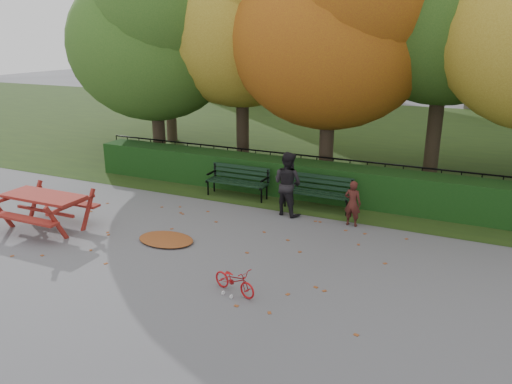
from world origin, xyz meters
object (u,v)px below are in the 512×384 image
at_px(tree_b, 248,3).
at_px(bench_left, 238,179).
at_px(bench_right, 319,189).
at_px(tree_f, 169,1).
at_px(child, 353,203).
at_px(tree_a, 157,32).
at_px(adult, 288,184).
at_px(tree_c, 341,21).
at_px(picnic_table, 44,202).
at_px(bicycle, 235,280).

height_order(tree_b, bench_left, tree_b).
bearing_deg(bench_right, tree_b, 139.33).
bearing_deg(tree_f, bench_left, -43.51).
relative_size(bench_right, child, 1.58).
distance_m(tree_a, adult, 7.30).
relative_size(tree_f, child, 8.08).
bearing_deg(tree_c, adult, -95.93).
bearing_deg(child, picnic_table, 31.66).
xyz_separation_m(tree_a, bench_left, (3.89, -1.88, -4.00)).
distance_m(tree_b, bicycle, 10.25).
xyz_separation_m(tree_b, bicycle, (3.62, -8.08, -5.15)).
distance_m(tree_a, bicycle, 10.32).
bearing_deg(tree_f, tree_c, -22.35).
relative_size(tree_c, adult, 4.82).
relative_size(tree_b, bench_left, 4.88).
bearing_deg(tree_a, adult, -25.14).
bearing_deg(bench_left, bench_right, 0.00).
distance_m(tree_c, adult, 5.04).
distance_m(tree_f, bicycle, 14.51).
distance_m(child, adult, 1.74).
relative_size(picnic_table, child, 1.77).
distance_m(tree_a, tree_b, 3.11).
bearing_deg(tree_c, tree_f, 157.65).
height_order(picnic_table, child, child).
xyz_separation_m(tree_f, adult, (7.65, -6.34, -4.86)).
relative_size(picnic_table, bicycle, 2.11).
relative_size(bench_right, adult, 1.09).
height_order(bench_right, picnic_table, picnic_table).
height_order(bench_left, bench_right, same).
xyz_separation_m(tree_f, picnic_table, (2.78, -9.71, -5.03)).
bearing_deg(tree_f, adult, -39.64).
xyz_separation_m(bench_left, child, (3.54, -0.87, 0.05)).
bearing_deg(bench_right, child, -37.51).
xyz_separation_m(tree_c, picnic_table, (-5.19, -6.43, -4.16)).
relative_size(tree_b, picnic_table, 4.38).
xyz_separation_m(tree_a, bench_right, (6.29, -1.88, -4.00)).
distance_m(tree_a, bench_right, 7.69).
relative_size(tree_c, bicycle, 8.39).
distance_m(child, bicycle, 4.31).
bearing_deg(tree_f, tree_b, -27.99).
bearing_deg(tree_a, bench_left, -25.76).
height_order(bench_right, bicycle, bench_right).
distance_m(picnic_table, bicycle, 5.61).
relative_size(picnic_table, adult, 1.21).
distance_m(tree_c, bicycle, 8.62).
height_order(tree_b, child, tree_b).
height_order(tree_c, tree_f, tree_f).
xyz_separation_m(picnic_table, adult, (4.87, 3.37, 0.17)).
distance_m(tree_b, picnic_table, 8.84).
height_order(tree_b, bicycle, tree_b).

